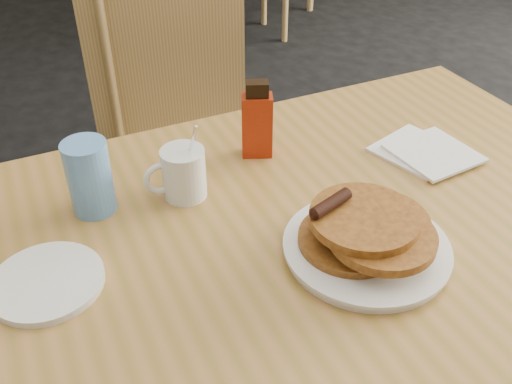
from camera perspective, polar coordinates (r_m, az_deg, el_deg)
main_table at (r=0.98m, az=4.95°, el=-5.30°), size 1.34×0.93×0.75m
chair_main_far at (r=1.61m, az=-7.56°, el=7.06°), size 0.54×0.54×0.97m
pancake_plate at (r=0.90m, az=11.02°, el=-4.54°), size 0.26×0.26×0.10m
coffee_mug at (r=1.00m, az=-7.38°, el=1.94°), size 0.11×0.08×0.15m
syrup_bottle at (r=1.10m, az=0.10°, el=7.02°), size 0.07×0.06×0.16m
napkin_stack at (r=1.18m, az=16.59°, el=3.87°), size 0.19×0.20×0.01m
blue_tumbler at (r=0.99m, az=-16.30°, el=1.42°), size 0.08×0.08×0.13m
side_saucer at (r=0.90m, az=-20.19°, el=-8.44°), size 0.20×0.20×0.01m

